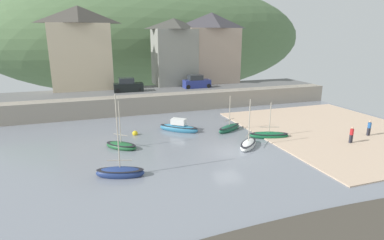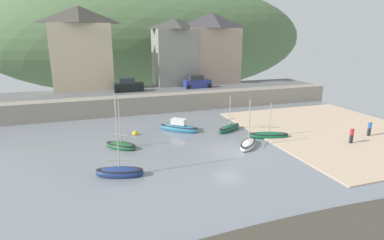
% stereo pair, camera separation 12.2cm
% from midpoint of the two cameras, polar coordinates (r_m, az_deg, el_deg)
% --- Properties ---
extents(ground, '(48.00, 41.00, 0.61)m').
position_cam_midpoint_polar(ground, '(21.81, 21.09, -13.23)').
color(ground, gray).
extents(quay_seawall, '(48.00, 9.40, 2.40)m').
position_cam_midpoint_polar(quay_seawall, '(43.90, -3.25, 3.65)').
color(quay_seawall, gray).
rests_on(quay_seawall, ground).
extents(hillside_backdrop, '(80.00, 44.00, 27.16)m').
position_cam_midpoint_polar(hillside_backdrop, '(80.75, -7.63, 14.68)').
color(hillside_backdrop, '#506D45').
rests_on(hillside_backdrop, ground).
extents(waterfront_building_left, '(8.64, 5.23, 11.84)m').
position_cam_midpoint_polar(waterfront_building_left, '(49.13, -19.78, 12.34)').
color(waterfront_building_left, beige).
rests_on(waterfront_building_left, ground).
extents(waterfront_building_centre, '(6.77, 5.70, 10.36)m').
position_cam_midpoint_polar(waterfront_building_centre, '(51.06, -3.36, 12.42)').
color(waterfront_building_centre, gray).
rests_on(waterfront_building_centre, ground).
extents(waterfront_building_right, '(8.96, 5.29, 11.35)m').
position_cam_midpoint_polar(waterfront_building_right, '(53.13, 3.47, 13.08)').
color(waterfront_building_right, tan).
rests_on(waterfront_building_right, ground).
extents(sailboat_white_hull, '(3.20, 3.26, 4.78)m').
position_cam_midpoint_polar(sailboat_white_hull, '(29.80, 10.15, -4.42)').
color(sailboat_white_hull, white).
rests_on(sailboat_white_hull, ground).
extents(dinghy_open_wooden, '(3.56, 2.54, 4.11)m').
position_cam_midpoint_polar(dinghy_open_wooden, '(34.49, 6.74, -1.50)').
color(dinghy_open_wooden, '#1C583D').
rests_on(dinghy_open_wooden, ground).
extents(rowboat_small_beached, '(4.23, 2.55, 3.85)m').
position_cam_midpoint_polar(rowboat_small_beached, '(33.02, 13.83, -2.71)').
color(rowboat_small_beached, '#145C34').
rests_on(rowboat_small_beached, ground).
extents(sailboat_far_left, '(4.25, 3.86, 1.62)m').
position_cam_midpoint_polar(sailboat_far_left, '(34.16, -2.56, -1.40)').
color(sailboat_far_left, teal).
rests_on(sailboat_far_left, ground).
extents(sailboat_blue_trim, '(3.82, 2.27, 6.45)m').
position_cam_midpoint_polar(sailboat_blue_trim, '(24.14, -13.18, -9.30)').
color(sailboat_blue_trim, navy).
rests_on(sailboat_blue_trim, ground).
extents(fishing_boat_green, '(3.29, 3.18, 4.67)m').
position_cam_midpoint_polar(fishing_boat_green, '(29.83, -12.97, -4.60)').
color(fishing_boat_green, '#205C31').
rests_on(fishing_boat_green, ground).
extents(parked_car_near_slipway, '(4.16, 1.85, 1.95)m').
position_cam_midpoint_polar(parked_car_near_slipway, '(45.49, -11.73, 6.14)').
color(parked_car_near_slipway, black).
rests_on(parked_car_near_slipway, ground).
extents(parked_car_by_wall, '(4.13, 1.82, 1.95)m').
position_cam_midpoint_polar(parked_car_by_wall, '(47.89, 0.76, 6.90)').
color(parked_car_by_wall, navy).
rests_on(parked_car_by_wall, ground).
extents(person_on_slipway, '(0.34, 0.34, 1.62)m').
position_cam_midpoint_polar(person_on_slipway, '(33.69, 27.12, -2.31)').
color(person_on_slipway, '#282833').
rests_on(person_on_slipway, ground).
extents(person_near_water, '(0.34, 0.34, 1.62)m').
position_cam_midpoint_polar(person_near_water, '(37.01, 29.65, -1.18)').
color(person_near_water, '#282833').
rests_on(person_near_water, ground).
extents(mooring_buoy, '(0.57, 0.57, 0.57)m').
position_cam_midpoint_polar(mooring_buoy, '(33.43, -10.51, -2.43)').
color(mooring_buoy, yellow).
rests_on(mooring_buoy, ground).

